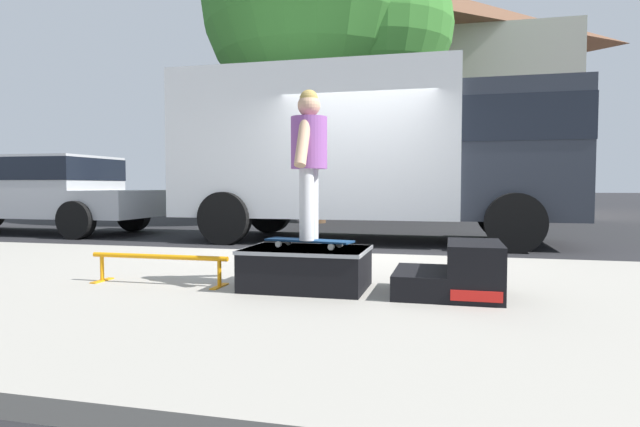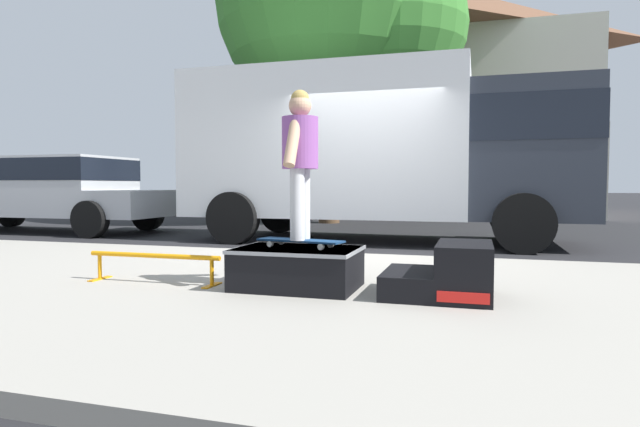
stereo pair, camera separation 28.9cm
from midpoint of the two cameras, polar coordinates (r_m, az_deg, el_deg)
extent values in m
plane|color=black|center=(7.54, 1.52, -4.65)|extent=(140.00, 140.00, 0.00)
cube|color=gray|center=(4.68, -6.41, -8.68)|extent=(50.00, 5.00, 0.12)
cube|color=black|center=(4.60, -3.27, -5.90)|extent=(1.03, 0.73, 0.35)
cube|color=gray|center=(4.58, -3.27, -3.91)|extent=(1.05, 0.75, 0.03)
cube|color=black|center=(4.43, 8.95, -7.30)|extent=(0.42, 0.75, 0.20)
cube|color=black|center=(4.39, 14.49, -5.85)|extent=(0.42, 0.75, 0.44)
cube|color=red|center=(4.04, 14.52, -8.64)|extent=(0.37, 0.01, 0.08)
cylinder|color=orange|center=(5.04, -18.56, -4.43)|extent=(1.34, 0.04, 0.04)
cylinder|color=orange|center=(5.39, -23.85, -5.38)|extent=(0.04, 0.04, 0.25)
cube|color=orange|center=(5.41, -23.82, -6.62)|extent=(0.06, 0.28, 0.01)
cylinder|color=orange|center=(4.77, -12.50, -6.27)|extent=(0.04, 0.04, 0.25)
cube|color=orange|center=(4.79, -12.49, -7.67)|extent=(0.06, 0.28, 0.01)
cube|color=navy|center=(4.60, -2.98, -2.93)|extent=(0.80, 0.35, 0.02)
cylinder|color=silver|center=(4.58, 0.31, -3.39)|extent=(0.06, 0.04, 0.05)
cylinder|color=silver|center=(4.42, -0.66, -3.63)|extent=(0.06, 0.04, 0.05)
cylinder|color=silver|center=(4.81, -5.11, -3.09)|extent=(0.06, 0.04, 0.05)
cylinder|color=silver|center=(4.65, -6.22, -3.30)|extent=(0.06, 0.04, 0.05)
cylinder|color=silver|center=(4.66, -2.72, 1.02)|extent=(0.13, 0.13, 0.61)
cylinder|color=silver|center=(4.51, -3.28, 0.95)|extent=(0.13, 0.13, 0.61)
cylinder|color=#8C4C99|center=(4.59, -3.01, 7.60)|extent=(0.31, 0.31, 0.44)
cylinder|color=tan|center=(4.78, -2.33, 7.28)|extent=(0.10, 0.27, 0.42)
cylinder|color=tan|center=(4.41, -3.76, 7.63)|extent=(0.10, 0.27, 0.42)
sphere|color=tan|center=(4.63, -3.02, 11.55)|extent=(0.20, 0.20, 0.20)
sphere|color=tan|center=(4.64, -3.03, 12.21)|extent=(0.16, 0.16, 0.16)
cube|color=silver|center=(9.85, -0.82, 7.37)|extent=(5.00, 2.35, 2.60)
cube|color=#282D38|center=(9.57, 19.73, 6.11)|extent=(1.90, 2.16, 2.20)
cube|color=black|center=(9.60, 19.78, 9.00)|extent=(1.92, 2.19, 0.70)
cylinder|color=black|center=(10.72, 18.16, -0.09)|extent=(0.90, 0.28, 0.90)
cylinder|color=black|center=(8.38, 19.37, -0.95)|extent=(0.90, 0.28, 0.90)
cylinder|color=black|center=(11.37, -6.13, 0.22)|extent=(0.90, 0.28, 0.90)
cylinder|color=black|center=(9.20, -11.13, -0.49)|extent=(0.90, 0.28, 0.90)
cube|color=#B2B5BA|center=(11.46, -21.18, 0.98)|extent=(1.10, 1.85, 0.55)
cube|color=#B2B5BA|center=(12.41, -27.09, 2.61)|extent=(2.00, 1.85, 1.25)
cube|color=black|center=(12.42, -27.13, 4.22)|extent=(2.02, 1.87, 0.45)
cylinder|color=black|center=(12.44, -20.08, -0.12)|extent=(0.72, 0.24, 0.72)
cylinder|color=black|center=(10.96, -25.48, -0.64)|extent=(0.72, 0.24, 0.72)
cylinder|color=brown|center=(14.22, -1.09, 6.76)|extent=(0.56, 0.56, 3.85)
sphere|color=#387A2D|center=(14.97, -1.11, 21.66)|extent=(5.95, 5.95, 5.95)
sphere|color=#387A2D|center=(14.44, 5.56, 19.27)|extent=(3.87, 3.87, 3.87)
cube|color=beige|center=(21.02, 11.73, 8.43)|extent=(9.00, 7.50, 6.00)
cube|color=#B2ADA3|center=(16.94, 11.17, 4.32)|extent=(9.00, 0.50, 2.80)
pyramid|color=brown|center=(21.82, 11.86, 19.47)|extent=(9.54, 7.95, 2.40)
camera|label=1|loc=(0.14, -91.32, -0.07)|focal=29.72mm
camera|label=2|loc=(0.14, 88.68, 0.07)|focal=29.72mm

